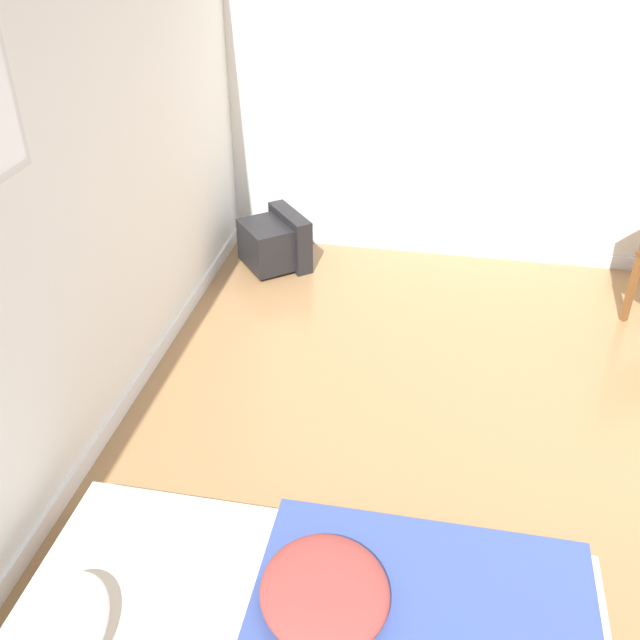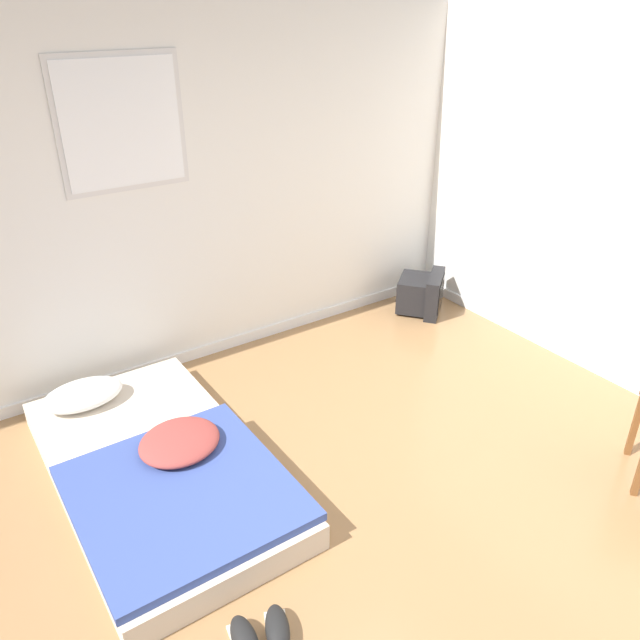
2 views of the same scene
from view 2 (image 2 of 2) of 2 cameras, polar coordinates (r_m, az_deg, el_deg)
ground_plane at (r=3.32m, az=4.99°, el=-23.99°), size 20.00×20.00×0.00m
wall_back at (r=4.56m, az=-15.50°, el=10.04°), size 7.78×0.08×2.60m
mattress_bed at (r=3.92m, az=-14.63°, el=-12.75°), size 1.11×2.04×0.31m
crt_tv at (r=5.76m, az=9.32°, el=2.43°), size 0.56×0.55×0.37m
sneaker_pair at (r=3.14m, az=-5.37°, el=-26.82°), size 0.32×0.32×0.10m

